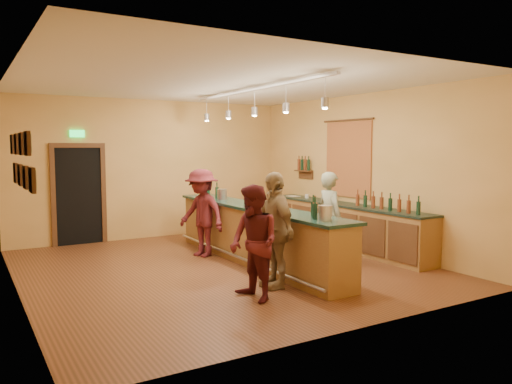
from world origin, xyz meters
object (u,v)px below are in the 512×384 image
customer_c (202,213)px  bar_stool (252,215)px  tasting_bar (254,230)px  customer_b (274,230)px  back_counter (344,225)px  bartender (330,218)px  customer_a (254,243)px

customer_c → bar_stool: size_ratio=2.52×
bar_stool → tasting_bar: bearing=-119.4°
customer_b → customer_c: bearing=-173.5°
back_counter → customer_b: 3.33m
back_counter → bartender: bartender is taller
back_counter → tasting_bar: 2.30m
bar_stool → customer_a: bearing=-120.0°
bartender → customer_c: customer_c is taller
customer_a → bar_stool: (2.40, 4.15, -0.28)m
back_counter → customer_c: size_ratio=2.69×
bartender → customer_b: (-1.71, -0.79, 0.04)m
bartender → customer_b: bearing=120.1°
tasting_bar → customer_a: customer_a is taller
bartender → customer_a: bearing=123.0°
tasting_bar → bar_stool: size_ratio=7.59×
customer_b → bartender: bearing=120.3°
back_counter → customer_c: 3.02m
customer_a → back_counter: bearing=117.7°
customer_a → customer_c: size_ratio=0.95×
bartender → bar_stool: bartender is taller
back_counter → customer_c: bearing=164.1°
tasting_bar → customer_a: size_ratio=3.18×
customer_c → tasting_bar: bearing=10.6°
tasting_bar → customer_a: bearing=-120.7°
back_counter → tasting_bar: tasting_bar is taller
tasting_bar → customer_b: size_ratio=2.92×
customer_b → customer_c: size_ratio=1.03×
bartender → customer_a: bartender is taller
back_counter → customer_a: size_ratio=2.84×
back_counter → tasting_bar: bearing=-175.5°
bar_stool → customer_b: bearing=-115.7°
customer_b → back_counter: bearing=126.4°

